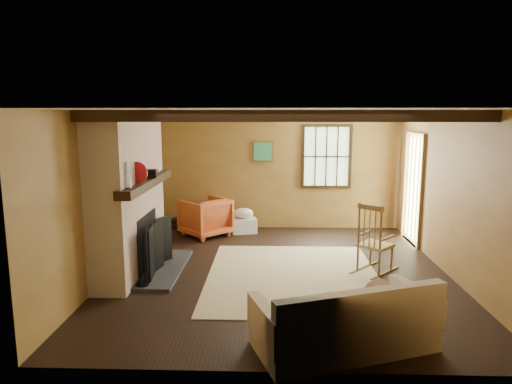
{
  "coord_description": "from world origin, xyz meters",
  "views": [
    {
      "loc": [
        -0.13,
        -6.62,
        2.34
      ],
      "look_at": [
        -0.37,
        0.4,
        1.15
      ],
      "focal_mm": 32.0,
      "sensor_mm": 36.0,
      "label": 1
    }
  ],
  "objects_px": {
    "sofa": "(347,325)",
    "fireplace": "(131,199)",
    "laundry_basket": "(243,225)",
    "rocking_chair": "(374,243)",
    "armchair": "(205,217)"
  },
  "relations": [
    {
      "from": "sofa",
      "to": "fireplace",
      "type": "bearing_deg",
      "value": 121.35
    },
    {
      "from": "fireplace",
      "to": "laundry_basket",
      "type": "height_order",
      "value": "fireplace"
    },
    {
      "from": "sofa",
      "to": "laundry_basket",
      "type": "relative_size",
      "value": 3.95
    },
    {
      "from": "sofa",
      "to": "laundry_basket",
      "type": "distance_m",
      "value": 4.8
    },
    {
      "from": "rocking_chair",
      "to": "sofa",
      "type": "height_order",
      "value": "rocking_chair"
    },
    {
      "from": "fireplace",
      "to": "rocking_chair",
      "type": "xyz_separation_m",
      "value": [
        3.64,
        0.03,
        -0.66
      ]
    },
    {
      "from": "armchair",
      "to": "rocking_chair",
      "type": "bearing_deg",
      "value": 100.55
    },
    {
      "from": "laundry_basket",
      "to": "sofa",
      "type": "bearing_deg",
      "value": -73.98
    },
    {
      "from": "rocking_chair",
      "to": "armchair",
      "type": "distance_m",
      "value": 3.46
    },
    {
      "from": "armchair",
      "to": "fireplace",
      "type": "bearing_deg",
      "value": 23.87
    },
    {
      "from": "sofa",
      "to": "armchair",
      "type": "height_order",
      "value": "armchair"
    },
    {
      "from": "fireplace",
      "to": "laundry_basket",
      "type": "xyz_separation_m",
      "value": [
        1.54,
        2.3,
        -0.95
      ]
    },
    {
      "from": "rocking_chair",
      "to": "sofa",
      "type": "xyz_separation_m",
      "value": [
        -0.77,
        -2.33,
        -0.19
      ]
    },
    {
      "from": "rocking_chair",
      "to": "laundry_basket",
      "type": "distance_m",
      "value": 3.11
    },
    {
      "from": "laundry_basket",
      "to": "armchair",
      "type": "relative_size",
      "value": 0.61
    }
  ]
}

